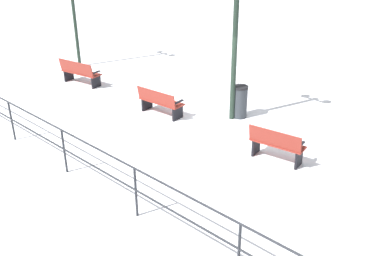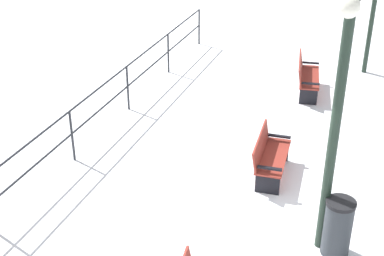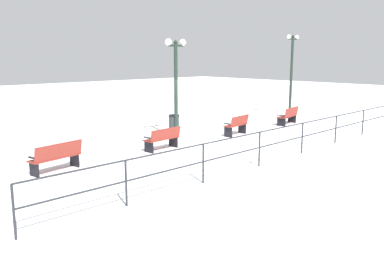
{
  "view_description": "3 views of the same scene",
  "coord_description": "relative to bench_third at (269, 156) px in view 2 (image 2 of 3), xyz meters",
  "views": [
    {
      "loc": [
        -8.41,
        -6.94,
        5.35
      ],
      "look_at": [
        -1.23,
        -0.37,
        0.76
      ],
      "focal_mm": 40.69,
      "sensor_mm": 36.0,
      "label": 1
    },
    {
      "loc": [
        1.82,
        -7.12,
        5.94
      ],
      "look_at": [
        -1.6,
        2.12,
        0.72
      ],
      "focal_mm": 52.37,
      "sensor_mm": 36.0,
      "label": 2
    },
    {
      "loc": [
        -11.29,
        11.25,
        3.43
      ],
      "look_at": [
        -1.47,
        1.97,
        1.01
      ],
      "focal_mm": 37.08,
      "sensor_mm": 36.0,
      "label": 3
    }
  ],
  "objects": [
    {
      "name": "ground_plane",
      "position": [
        -0.0,
        -2.08,
        -0.44
      ],
      "size": [
        80.0,
        80.0,
        0.0
      ],
      "primitive_type": "plane",
      "color": "white",
      "rests_on": "ground"
    },
    {
      "name": "bench_third",
      "position": [
        0.0,
        0.0,
        0.0
      ],
      "size": [
        0.67,
        1.5,
        0.85
      ],
      "rotation": [
        0.0,
        0.0,
        0.08
      ],
      "color": "maroon",
      "rests_on": "ground"
    },
    {
      "name": "bench_fourth",
      "position": [
        -0.03,
        4.17,
        0.03
      ],
      "size": [
        0.79,
        1.67,
        0.91
      ],
      "rotation": [
        0.0,
        0.0,
        0.16
      ],
      "color": "maroon",
      "rests_on": "ground"
    },
    {
      "name": "lamppost_middle",
      "position": [
        1.27,
        -1.78,
        2.36
      ],
      "size": [
        0.29,
        1.07,
        4.18
      ],
      "color": "#1E2D23",
      "rests_on": "ground"
    },
    {
      "name": "waterfront_railing",
      "position": [
        -3.85,
        -2.08,
        0.33
      ],
      "size": [
        0.05,
        17.74,
        1.12
      ],
      "color": "#26282D",
      "rests_on": "ground"
    },
    {
      "name": "trash_bin",
      "position": [
        1.52,
        -1.87,
        0.06
      ],
      "size": [
        0.46,
        0.46,
        0.99
      ],
      "color": "#2D3338",
      "rests_on": "ground"
    }
  ]
}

